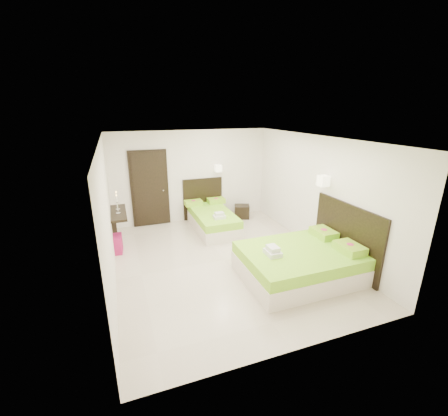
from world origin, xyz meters
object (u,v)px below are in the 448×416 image
object	(u,v)px
nightstand	(242,212)
ottoman	(113,244)
bed_single	(212,218)
bed_double	(303,261)

from	to	relation	value
nightstand	ottoman	size ratio (longest dim) A/B	1.07
bed_single	ottoman	world-z (taller)	bed_single
bed_double	ottoman	xyz separation A→B (m)	(-3.51, 2.34, -0.12)
bed_double	nightstand	size ratio (longest dim) A/B	5.05
bed_single	bed_double	distance (m)	3.11
bed_single	ottoman	bearing A→B (deg)	-166.26
bed_double	ottoman	size ratio (longest dim) A/B	5.39
nightstand	bed_single	bearing A→B (deg)	-134.97
bed_single	nightstand	bearing A→B (deg)	23.93
ottoman	nightstand	bearing A→B (deg)	16.92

